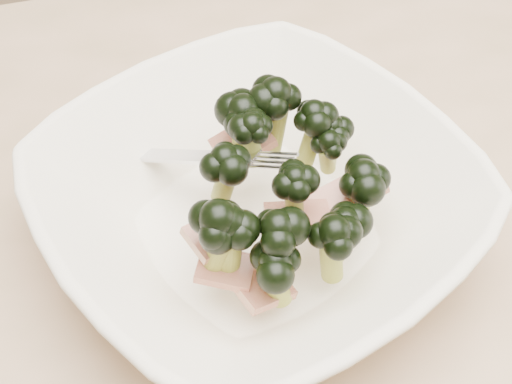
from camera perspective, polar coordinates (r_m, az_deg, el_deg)
The scene contains 2 objects.
dining_table at distance 0.63m, azimuth 10.94°, elevation -9.34°, with size 1.20×0.80×0.75m.
broccoli_dish at distance 0.51m, azimuth 0.19°, elevation -0.78°, with size 0.39×0.39×0.11m.
Camera 1 is at (-0.20, -0.28, 1.18)m, focal length 50.00 mm.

